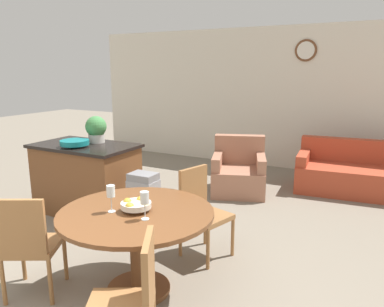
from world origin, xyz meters
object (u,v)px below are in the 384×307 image
object	(u,v)px
wine_glass_left	(111,192)
trash_bin	(144,202)
kitchen_island	(87,178)
armchair	(239,174)
dining_chair_near_right	(131,300)
fruit_bowl	(136,205)
couch	(367,176)
dining_table	(137,230)
dining_chair_far_side	(201,208)
potted_plant	(96,129)
wine_glass_right	(145,199)
dining_chair_near_left	(29,242)
teal_bowl	(75,143)

from	to	relation	value
wine_glass_left	trash_bin	distance (m)	1.43
kitchen_island	armchair	bearing A→B (deg)	49.96
dining_chair_near_right	fruit_bowl	bearing A→B (deg)	4.91
dining_chair_near_right	couch	size ratio (longest dim) A/B	0.43
armchair	dining_chair_near_right	bearing A→B (deg)	-99.12
dining_table	armchair	world-z (taller)	armchair
trash_bin	dining_table	bearing A→B (deg)	-57.13
dining_table	dining_chair_far_side	world-z (taller)	dining_chair_far_side
potted_plant	wine_glass_left	bearing A→B (deg)	-45.07
wine_glass_right	potted_plant	world-z (taller)	potted_plant
dining_chair_far_side	trash_bin	world-z (taller)	dining_chair_far_side
dining_chair_near_right	dining_chair_near_left	bearing A→B (deg)	49.84
dining_chair_far_side	teal_bowl	size ratio (longest dim) A/B	2.52
dining_chair_near_right	wine_glass_left	bearing A→B (deg)	17.64
dining_chair_far_side	armchair	bearing A→B (deg)	-153.09
dining_chair_near_left	kitchen_island	world-z (taller)	kitchen_island
dining_chair_near_right	dining_chair_far_side	distance (m)	1.64
dining_table	dining_chair_near_left	xyz separation A→B (m)	(-0.74, -0.49, -0.07)
kitchen_island	potted_plant	xyz separation A→B (m)	(0.05, 0.18, 0.65)
dining_chair_near_left	wine_glass_right	world-z (taller)	wine_glass_right
fruit_bowl	couch	distance (m)	4.19
wine_glass_left	fruit_bowl	bearing A→B (deg)	33.07
wine_glass_right	dining_table	bearing A→B (deg)	146.48
dining_chair_far_side	fruit_bowl	distance (m)	0.94
wine_glass_right	trash_bin	bearing A→B (deg)	126.00
kitchen_island	trash_bin	world-z (taller)	kitchen_island
couch	dining_table	bearing A→B (deg)	-117.75
dining_chair_near_left	couch	world-z (taller)	dining_chair_near_left
couch	armchair	size ratio (longest dim) A/B	1.98
wine_glass_left	kitchen_island	size ratio (longest dim) A/B	0.17
wine_glass_right	couch	distance (m)	4.25
kitchen_island	teal_bowl	size ratio (longest dim) A/B	3.75
armchair	potted_plant	bearing A→B (deg)	-152.03
kitchen_island	dining_chair_near_left	bearing A→B (deg)	-60.05
dining_table	dining_chair_near_right	bearing A→B (deg)	-56.38
couch	trash_bin	bearing A→B (deg)	-135.11
fruit_bowl	trash_bin	distance (m)	1.37
couch	armchair	distance (m)	1.99
wine_glass_right	trash_bin	world-z (taller)	wine_glass_right
dining_chair_near_right	wine_glass_left	size ratio (longest dim) A/B	3.99
dining_table	wine_glass_left	world-z (taller)	wine_glass_left
kitchen_island	couch	distance (m)	4.22
dining_chair_near_left	armchair	distance (m)	3.53
dining_table	armchair	bearing A→B (deg)	94.31
potted_plant	trash_bin	world-z (taller)	potted_plant
wine_glass_left	wine_glass_right	world-z (taller)	same
dining_chair_near_left	armchair	bearing A→B (deg)	52.82
dining_chair_near_left	wine_glass_right	distance (m)	1.07
dining_chair_near_right	wine_glass_right	distance (m)	0.82
dining_chair_near_right	potted_plant	bearing A→B (deg)	16.60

